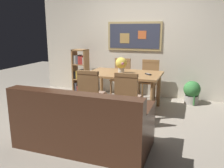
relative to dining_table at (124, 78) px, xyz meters
name	(u,v)px	position (x,y,z in m)	size (l,w,h in m)	color
ground_plane	(118,118)	(0.07, -0.56, -0.64)	(12.00, 12.00, 0.00)	gray
wall_back_with_painting	(141,41)	(0.07, 1.17, 0.66)	(5.20, 0.14, 2.60)	beige
dining_table	(124,78)	(0.00, 0.00, 0.00)	(1.45, 0.94, 0.74)	#9E7042
dining_chair_far_right	(149,77)	(0.37, 0.78, -0.11)	(0.40, 0.41, 0.91)	#9E7042
dining_chair_far_left	(121,75)	(-0.31, 0.80, -0.11)	(0.40, 0.41, 0.91)	#9E7042
dining_chair_near_left	(91,91)	(-0.36, -0.80, -0.11)	(0.40, 0.41, 0.91)	#9E7042
dining_chair_near_right	(128,95)	(0.31, -0.80, -0.11)	(0.40, 0.41, 0.91)	#9E7042
leather_couch	(82,126)	(-0.06, -1.72, -0.33)	(1.80, 0.84, 0.84)	#472819
bookshelf	(81,72)	(-1.37, 0.77, -0.11)	(0.36, 0.28, 1.10)	#9E7042
potted_ivy	(192,92)	(1.29, 0.81, -0.38)	(0.36, 0.36, 0.50)	#B2ADA3
flower_vase	(121,64)	(-0.04, -0.04, 0.28)	(0.22, 0.22, 0.31)	beige
tv_remote	(148,74)	(0.49, -0.02, 0.11)	(0.14, 0.14, 0.02)	black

